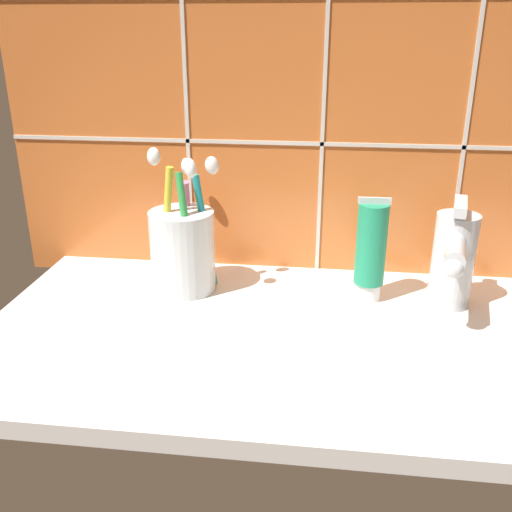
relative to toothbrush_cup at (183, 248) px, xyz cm
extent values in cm
cube|color=white|center=(15.01, -9.49, -6.65)|extent=(70.82, 37.50, 2.00)
cube|color=#C6662D|center=(15.01, 9.50, 18.00)|extent=(80.82, 1.50, 51.29)
cube|color=beige|center=(15.01, 8.65, 11.84)|extent=(80.82, 0.24, 0.50)
cube|color=beige|center=(-0.93, 8.65, 18.00)|extent=(0.50, 0.24, 51.29)
cube|color=beige|center=(16.78, 8.65, 18.00)|extent=(0.50, 0.24, 51.29)
cube|color=beige|center=(34.48, 8.65, 18.00)|extent=(0.50, 0.24, 51.29)
cylinder|color=silver|center=(-0.04, -0.06, -0.44)|extent=(8.13, 8.13, 10.41)
cylinder|color=teal|center=(2.74, 0.77, 2.02)|extent=(2.95, 1.62, 14.66)
ellipsoid|color=white|center=(3.81, 1.07, 10.39)|extent=(2.24, 1.78, 2.40)
cylinder|color=pink|center=(-0.15, 3.64, 1.40)|extent=(1.83, 4.85, 13.55)
ellipsoid|color=white|center=(-0.60, 5.86, 9.10)|extent=(1.72, 2.45, 2.59)
cylinder|color=yellow|center=(-2.00, -0.10, 2.56)|extent=(3.01, 1.61, 15.74)
ellipsoid|color=white|center=(-3.09, 0.20, 11.47)|extent=(2.22, 1.76, 2.40)
cylinder|color=green|center=(1.09, -1.94, 2.33)|extent=(3.16, 3.45, 15.32)
ellipsoid|color=white|center=(2.17, -3.19, 10.98)|extent=(2.34, 2.42, 2.48)
cylinder|color=white|center=(23.27, -0.06, -4.54)|extent=(3.11, 3.11, 2.21)
cylinder|color=#1E8C60|center=(23.27, -0.06, 1.59)|extent=(3.66, 3.66, 10.05)
cube|color=silver|center=(23.27, -0.06, 7.01)|extent=(3.84, 0.36, 0.80)
cylinder|color=silver|center=(32.92, -0.37, 0.07)|extent=(4.99, 4.99, 11.44)
cylinder|color=silver|center=(31.99, -4.66, 3.28)|extent=(4.05, 9.05, 2.24)
sphere|color=silver|center=(31.07, -8.95, 2.53)|extent=(2.09, 2.09, 2.09)
cube|color=silver|center=(32.92, -0.37, 6.79)|extent=(2.64, 6.16, 1.20)
camera|label=1|loc=(17.53, -65.38, 25.75)|focal=40.00mm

